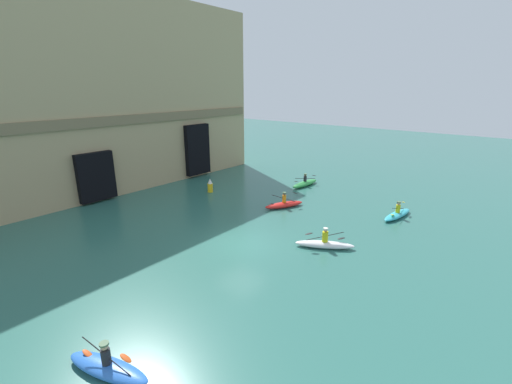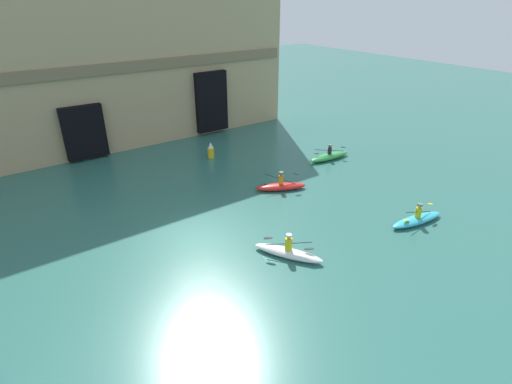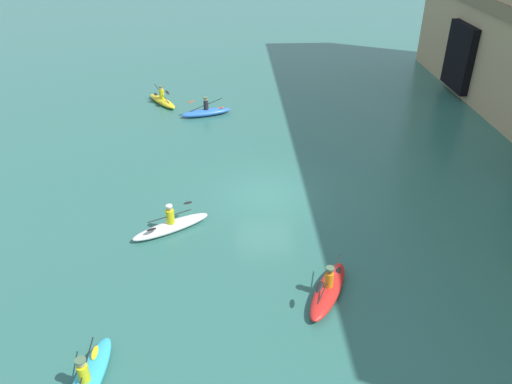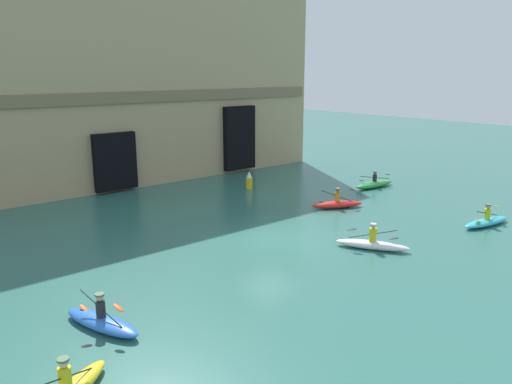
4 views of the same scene
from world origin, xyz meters
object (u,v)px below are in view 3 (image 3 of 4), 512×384
kayak_yellow (162,100)px  kayak_white (171,226)px  kayak_blue (206,112)px  kayak_red (328,290)px  kayak_cyan (86,383)px

kayak_yellow → kayak_white: kayak_yellow is taller
kayak_blue → kayak_white: (12.20, -1.00, 0.01)m
kayak_blue → kayak_yellow: bearing=-53.2°
kayak_red → kayak_cyan: 7.94m
kayak_cyan → kayak_yellow: size_ratio=1.15×
kayak_blue → kayak_cyan: size_ratio=0.94×
kayak_red → kayak_yellow: kayak_yellow is taller
kayak_blue → kayak_white: 12.24m
kayak_cyan → kayak_yellow: (-21.71, -0.31, 0.03)m
kayak_red → kayak_white: size_ratio=0.98×
kayak_red → kayak_white: 6.92m
kayak_blue → kayak_red: kayak_red is taller
kayak_cyan → kayak_red: bearing=123.1°
kayak_cyan → kayak_white: 7.56m
kayak_white → kayak_blue: bearing=54.8°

